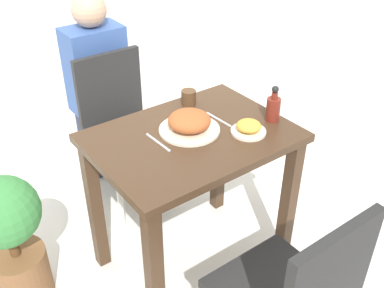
{
  "coord_description": "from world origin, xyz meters",
  "views": [
    {
      "loc": [
        -0.98,
        -1.34,
        1.8
      ],
      "look_at": [
        0.0,
        0.0,
        0.73
      ],
      "focal_mm": 42.0,
      "sensor_mm": 36.0,
      "label": 1
    }
  ],
  "objects_px": {
    "sauce_bottle": "(273,108)",
    "potted_plant_left": "(11,237)",
    "food_plate": "(189,123)",
    "side_plate": "(249,128)",
    "chair_far": "(121,123)",
    "person_figure": "(99,89)",
    "drink_cup": "(189,97)"
  },
  "relations": [
    {
      "from": "sauce_bottle",
      "to": "potted_plant_left",
      "type": "bearing_deg",
      "value": 160.24
    },
    {
      "from": "food_plate",
      "to": "potted_plant_left",
      "type": "relative_size",
      "value": 0.39
    },
    {
      "from": "side_plate",
      "to": "food_plate",
      "type": "bearing_deg",
      "value": 140.15
    },
    {
      "from": "food_plate",
      "to": "chair_far",
      "type": "bearing_deg",
      "value": 89.16
    },
    {
      "from": "sauce_bottle",
      "to": "side_plate",
      "type": "bearing_deg",
      "value": -173.4
    },
    {
      "from": "side_plate",
      "to": "person_figure",
      "type": "relative_size",
      "value": 0.13
    },
    {
      "from": "sauce_bottle",
      "to": "person_figure",
      "type": "xyz_separation_m",
      "value": [
        -0.33,
        1.14,
        -0.26
      ]
    },
    {
      "from": "food_plate",
      "to": "person_figure",
      "type": "distance_m",
      "value": 1.03
    },
    {
      "from": "food_plate",
      "to": "sauce_bottle",
      "type": "bearing_deg",
      "value": -22.08
    },
    {
      "from": "chair_far",
      "to": "drink_cup",
      "type": "bearing_deg",
      "value": -74.11
    },
    {
      "from": "chair_far",
      "to": "sauce_bottle",
      "type": "relative_size",
      "value": 5.13
    },
    {
      "from": "person_figure",
      "to": "sauce_bottle",
      "type": "bearing_deg",
      "value": -73.9
    },
    {
      "from": "chair_far",
      "to": "side_plate",
      "type": "xyz_separation_m",
      "value": [
        0.19,
        -0.85,
        0.31
      ]
    },
    {
      "from": "food_plate",
      "to": "drink_cup",
      "type": "distance_m",
      "value": 0.25
    },
    {
      "from": "person_figure",
      "to": "drink_cup",
      "type": "bearing_deg",
      "value": -81.69
    },
    {
      "from": "drink_cup",
      "to": "potted_plant_left",
      "type": "relative_size",
      "value": 0.1
    },
    {
      "from": "chair_far",
      "to": "sauce_bottle",
      "type": "bearing_deg",
      "value": -67.14
    },
    {
      "from": "chair_far",
      "to": "food_plate",
      "type": "distance_m",
      "value": 0.76
    },
    {
      "from": "food_plate",
      "to": "drink_cup",
      "type": "xyz_separation_m",
      "value": [
        0.15,
        0.21,
        -0.01
      ]
    },
    {
      "from": "food_plate",
      "to": "potted_plant_left",
      "type": "xyz_separation_m",
      "value": [
        -0.78,
        0.27,
        -0.43
      ]
    },
    {
      "from": "side_plate",
      "to": "potted_plant_left",
      "type": "distance_m",
      "value": 1.15
    },
    {
      "from": "chair_far",
      "to": "food_plate",
      "type": "xyz_separation_m",
      "value": [
        -0.01,
        -0.69,
        0.32
      ]
    },
    {
      "from": "chair_far",
      "to": "sauce_bottle",
      "type": "xyz_separation_m",
      "value": [
        0.35,
        -0.83,
        0.35
      ]
    },
    {
      "from": "side_plate",
      "to": "person_figure",
      "type": "distance_m",
      "value": 1.2
    },
    {
      "from": "side_plate",
      "to": "sauce_bottle",
      "type": "xyz_separation_m",
      "value": [
        0.16,
        0.02,
        0.04
      ]
    },
    {
      "from": "side_plate",
      "to": "sauce_bottle",
      "type": "relative_size",
      "value": 0.9
    },
    {
      "from": "chair_far",
      "to": "potted_plant_left",
      "type": "height_order",
      "value": "chair_far"
    },
    {
      "from": "side_plate",
      "to": "drink_cup",
      "type": "xyz_separation_m",
      "value": [
        -0.05,
        0.37,
        0.01
      ]
    },
    {
      "from": "side_plate",
      "to": "drink_cup",
      "type": "distance_m",
      "value": 0.38
    },
    {
      "from": "chair_far",
      "to": "sauce_bottle",
      "type": "distance_m",
      "value": 0.97
    },
    {
      "from": "food_plate",
      "to": "sauce_bottle",
      "type": "relative_size",
      "value": 1.57
    },
    {
      "from": "food_plate",
      "to": "side_plate",
      "type": "xyz_separation_m",
      "value": [
        0.2,
        -0.17,
        -0.02
      ]
    }
  ]
}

